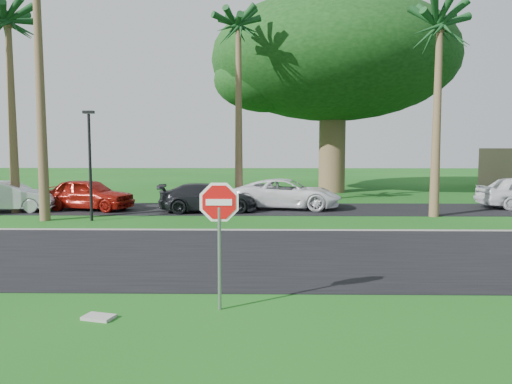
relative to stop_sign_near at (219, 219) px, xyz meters
The scene contains 15 objects.
ground 3.52m from the stop_sign_near, 99.46° to the left, with size 120.00×120.00×0.00m, color #124812.
road 5.33m from the stop_sign_near, 95.71° to the left, with size 120.00×8.00×0.02m, color black.
parking_strip 15.61m from the stop_sign_near, 91.85° to the left, with size 120.00×5.00×0.02m, color black.
curb 9.23m from the stop_sign_near, 93.16° to the left, with size 120.00×0.12×0.06m, color gray.
stop_sign_near is the anchor object (origin of this frame).
palm_left_mid 19.10m from the stop_sign_near, 128.16° to the left, with size 5.00×5.00×10.00m.
palm_center 18.54m from the stop_sign_near, 91.68° to the left, with size 5.00×5.00×10.50m.
palm_right_near 16.81m from the stop_sign_near, 56.82° to the left, with size 5.00×5.00×9.50m.
canopy_tree 26.58m from the stop_sign_near, 77.59° to the left, with size 16.50×16.50×13.12m.
streetlight_right 13.24m from the stop_sign_near, 119.48° to the left, with size 0.45×0.25×4.64m.
car_silver 18.31m from the stop_sign_near, 128.96° to the left, with size 1.54×4.40×1.45m, color silver.
car_red 16.96m from the stop_sign_near, 117.68° to the left, with size 1.83×4.55×1.55m, color maroon.
car_dark 14.48m from the stop_sign_near, 97.39° to the left, with size 1.91×4.69×1.36m, color black.
car_minivan 15.82m from the stop_sign_near, 82.71° to the left, with size 2.49×5.40×1.50m, color white.
utility_slab 2.85m from the stop_sign_near, 165.54° to the right, with size 0.55×0.35×0.06m, color gray.
Camera 1 is at (1.37, -12.41, 3.16)m, focal length 35.00 mm.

